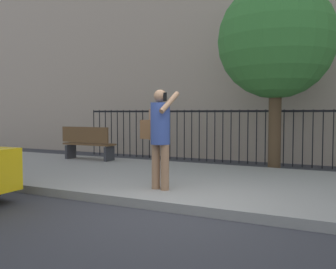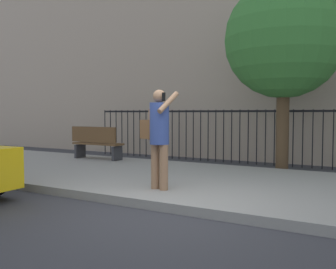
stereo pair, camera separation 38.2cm
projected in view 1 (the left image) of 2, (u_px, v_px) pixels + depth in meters
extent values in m
plane|color=#333338|center=(169.00, 213.00, 5.66)|extent=(60.00, 60.00, 0.00)
cube|color=gray|center=(218.00, 183.00, 7.62)|extent=(28.00, 4.40, 0.15)
cube|color=black|center=(261.00, 111.00, 10.83)|extent=(12.00, 0.04, 0.06)
cylinder|color=black|center=(94.00, 132.00, 13.58)|extent=(0.03, 0.03, 1.60)
cylinder|color=black|center=(100.00, 133.00, 13.46)|extent=(0.03, 0.03, 1.60)
cylinder|color=black|center=(105.00, 133.00, 13.35)|extent=(0.03, 0.03, 1.60)
cylinder|color=black|center=(111.00, 133.00, 13.23)|extent=(0.03, 0.03, 1.60)
cylinder|color=black|center=(117.00, 133.00, 13.12)|extent=(0.03, 0.03, 1.60)
cylinder|color=black|center=(124.00, 133.00, 13.00)|extent=(0.03, 0.03, 1.60)
cylinder|color=black|center=(130.00, 133.00, 12.89)|extent=(0.03, 0.03, 1.60)
cylinder|color=black|center=(136.00, 134.00, 12.77)|extent=(0.03, 0.03, 1.60)
cylinder|color=black|center=(143.00, 134.00, 12.66)|extent=(0.03, 0.03, 1.60)
cylinder|color=black|center=(149.00, 134.00, 12.54)|extent=(0.03, 0.03, 1.60)
cylinder|color=black|center=(156.00, 134.00, 12.43)|extent=(0.03, 0.03, 1.60)
cylinder|color=black|center=(163.00, 134.00, 12.31)|extent=(0.03, 0.03, 1.60)
cylinder|color=black|center=(170.00, 135.00, 12.20)|extent=(0.03, 0.03, 1.60)
cylinder|color=black|center=(177.00, 135.00, 12.08)|extent=(0.03, 0.03, 1.60)
cylinder|color=black|center=(184.00, 135.00, 11.97)|extent=(0.03, 0.03, 1.60)
cylinder|color=black|center=(192.00, 135.00, 11.85)|extent=(0.03, 0.03, 1.60)
cylinder|color=black|center=(199.00, 135.00, 11.74)|extent=(0.03, 0.03, 1.60)
cylinder|color=black|center=(207.00, 136.00, 11.62)|extent=(0.03, 0.03, 1.60)
cylinder|color=black|center=(215.00, 136.00, 11.51)|extent=(0.03, 0.03, 1.60)
cylinder|color=black|center=(223.00, 136.00, 11.39)|extent=(0.03, 0.03, 1.60)
cylinder|color=black|center=(231.00, 136.00, 11.28)|extent=(0.03, 0.03, 1.60)
cylinder|color=black|center=(239.00, 137.00, 11.16)|extent=(0.03, 0.03, 1.60)
cylinder|color=black|center=(248.00, 137.00, 11.05)|extent=(0.03, 0.03, 1.60)
cylinder|color=black|center=(256.00, 137.00, 10.93)|extent=(0.03, 0.03, 1.60)
cylinder|color=black|center=(265.00, 137.00, 10.82)|extent=(0.03, 0.03, 1.60)
cylinder|color=black|center=(274.00, 138.00, 10.70)|extent=(0.03, 0.03, 1.60)
cylinder|color=black|center=(284.00, 138.00, 10.59)|extent=(0.03, 0.03, 1.60)
cylinder|color=black|center=(293.00, 138.00, 10.47)|extent=(0.03, 0.03, 1.60)
cylinder|color=black|center=(303.00, 138.00, 10.36)|extent=(0.03, 0.03, 1.60)
cylinder|color=black|center=(313.00, 139.00, 10.24)|extent=(0.03, 0.03, 1.60)
cylinder|color=black|center=(323.00, 139.00, 10.13)|extent=(0.03, 0.03, 1.60)
cylinder|color=black|center=(333.00, 139.00, 10.01)|extent=(0.03, 0.03, 1.60)
cylinder|color=#936B4C|center=(165.00, 167.00, 6.57)|extent=(0.15, 0.15, 0.80)
cylinder|color=#936B4C|center=(156.00, 166.00, 6.69)|extent=(0.15, 0.15, 0.80)
cylinder|color=#33478C|center=(160.00, 123.00, 6.59)|extent=(0.39, 0.39, 0.73)
sphere|color=#936B4C|center=(160.00, 96.00, 6.56)|extent=(0.23, 0.23, 0.23)
cylinder|color=#936B4C|center=(169.00, 102.00, 6.45)|extent=(0.18, 0.51, 0.39)
cylinder|color=#936B4C|center=(151.00, 125.00, 6.71)|extent=(0.09, 0.09, 0.56)
cube|color=black|center=(165.00, 97.00, 6.43)|extent=(0.07, 0.02, 0.15)
cube|color=brown|center=(149.00, 129.00, 6.75)|extent=(0.30, 0.21, 0.34)
cube|color=brown|center=(89.00, 144.00, 10.91)|extent=(1.60, 0.45, 0.05)
cube|color=brown|center=(85.00, 135.00, 10.72)|extent=(1.60, 0.06, 0.44)
cube|color=#333338|center=(71.00, 151.00, 11.24)|extent=(0.08, 0.41, 0.40)
cube|color=#333338|center=(109.00, 154.00, 10.61)|extent=(0.08, 0.41, 0.40)
cylinder|color=#4C3823|center=(275.00, 122.00, 9.61)|extent=(0.32, 0.32, 2.52)
sphere|color=#387A33|center=(276.00, 40.00, 9.50)|extent=(2.93, 2.93, 2.93)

